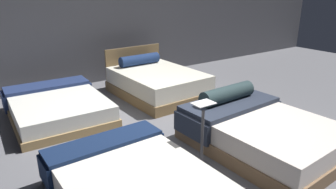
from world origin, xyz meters
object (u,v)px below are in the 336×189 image
bed_3 (157,82)px  bed_1 (259,131)px  price_sign (202,143)px  bed_0 (134,185)px  bed_2 (57,106)px

bed_3 → bed_1: bearing=-92.2°
bed_1 → price_sign: price_sign is taller
bed_3 → price_sign: bed_3 is taller
bed_0 → bed_1: bearing=-0.1°
bed_0 → bed_3: (2.19, 2.93, 0.08)m
bed_1 → bed_2: bearing=124.5°
bed_0 → bed_2: size_ratio=0.95×
bed_2 → bed_3: 2.20m
bed_1 → price_sign: size_ratio=2.40×
bed_0 → price_sign: (1.10, 0.12, 0.14)m
bed_3 → price_sign: size_ratio=2.34×
bed_2 → bed_3: size_ratio=1.00×
bed_0 → price_sign: size_ratio=2.21×
bed_2 → price_sign: price_sign is taller
bed_1 → bed_3: size_ratio=1.03×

